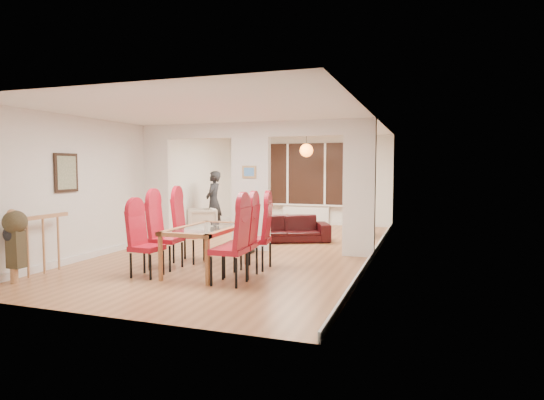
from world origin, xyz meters
The scene contains 24 objects.
floor centered at (0.00, 0.00, 0.00)m, with size 5.00×9.00×0.01m, color #9E663F.
room_walls centered at (0.00, 0.00, 1.30)m, with size 5.00×9.00×2.60m, color silver, non-canonical shape.
divider_wall centered at (0.00, 0.00, 1.30)m, with size 5.00×0.18×2.60m, color white.
bay_window_blinds centered at (0.00, 4.44, 1.50)m, with size 3.00×0.08×1.80m, color black.
radiator centered at (0.00, 4.40, 0.30)m, with size 1.40×0.08×0.50m, color white.
pendant_light centered at (0.30, 3.30, 2.15)m, with size 0.36×0.36×0.36m, color orange.
stair_newel centered at (-2.25, -3.20, 0.55)m, with size 0.40×1.20×1.10m, color #AE7A50, non-canonical shape.
wall_poster centered at (-2.47, -2.40, 1.60)m, with size 0.04×0.52×0.67m, color gray.
pillar_photo centered at (0.00, -0.10, 1.60)m, with size 0.30×0.03×0.25m, color #4C8CD8.
dining_table centered at (0.08, -2.14, 0.37)m, with size 0.88×1.57×0.73m, color #996038, non-canonical shape.
dining_chair_la centered at (-0.66, -2.71, 0.53)m, with size 0.43×0.43×1.07m, color maroon, non-canonical shape.
dining_chair_lb centered at (-0.68, -2.14, 0.58)m, with size 0.47×0.47×1.17m, color maroon, non-canonical shape.
dining_chair_lc centered at (-0.59, -1.53, 0.59)m, with size 0.47×0.47×1.18m, color maroon, non-canonical shape.
dining_chair_ra centered at (0.73, -2.71, 0.58)m, with size 0.47×0.47×1.17m, color maroon, non-canonical shape.
dining_chair_rb centered at (0.71, -2.22, 0.58)m, with size 0.46×0.46×1.16m, color maroon, non-canonical shape.
dining_chair_rc centered at (0.73, -1.64, 0.57)m, with size 0.46×0.46×1.14m, color maroon, non-canonical shape.
sofa centered at (0.35, 1.21, 0.29)m, with size 2.00×0.78×0.58m, color black.
armchair centered at (-2.00, 1.65, 0.33)m, with size 0.72×0.70×0.65m, color beige.
person centered at (-1.87, 2.06, 0.80)m, with size 0.38×0.58×1.60m, color black.
television centered at (1.88, 2.54, 0.28)m, with size 0.13×0.98×0.56m, color black.
coffee_table centered at (0.28, 2.24, 0.12)m, with size 1.02×0.51×0.23m, color black, non-canonical shape.
bottle centered at (0.11, 2.16, 0.38)m, with size 0.07×0.07×0.29m, color #143F19.
bowl centered at (0.42, 2.31, 0.26)m, with size 0.20×0.20×0.05m, color black.
shoes centered at (0.06, -0.40, 0.05)m, with size 0.25×0.27×0.10m, color black, non-canonical shape.
Camera 1 is at (3.44, -8.64, 1.69)m, focal length 30.00 mm.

